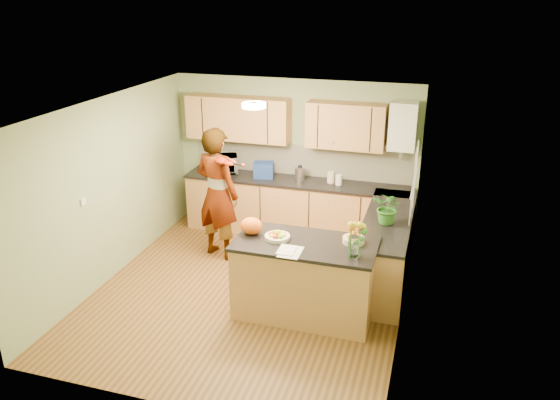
# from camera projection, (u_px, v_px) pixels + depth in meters

# --- Properties ---
(floor) EXTENTS (4.50, 4.50, 0.00)m
(floor) POSITION_uv_depth(u_px,v_px,m) (250.00, 291.00, 7.34)
(floor) COLOR #563718
(floor) RESTS_ON ground
(ceiling) EXTENTS (4.00, 4.50, 0.02)m
(ceiling) POSITION_uv_depth(u_px,v_px,m) (245.00, 107.00, 6.43)
(ceiling) COLOR white
(ceiling) RESTS_ON wall_back
(wall_back) EXTENTS (4.00, 0.02, 2.50)m
(wall_back) POSITION_uv_depth(u_px,v_px,m) (295.00, 156.00, 8.89)
(wall_back) COLOR gray
(wall_back) RESTS_ON floor
(wall_front) EXTENTS (4.00, 0.02, 2.50)m
(wall_front) POSITION_uv_depth(u_px,v_px,m) (162.00, 295.00, 4.88)
(wall_front) COLOR gray
(wall_front) RESTS_ON floor
(wall_left) EXTENTS (0.02, 4.50, 2.50)m
(wall_left) POSITION_uv_depth(u_px,v_px,m) (110.00, 189.00, 7.42)
(wall_left) COLOR gray
(wall_left) RESTS_ON floor
(wall_right) EXTENTS (0.02, 4.50, 2.50)m
(wall_right) POSITION_uv_depth(u_px,v_px,m) (409.00, 223.00, 6.35)
(wall_right) COLOR gray
(wall_right) RESTS_ON floor
(back_counter) EXTENTS (3.64, 0.62, 0.94)m
(back_counter) POSITION_uv_depth(u_px,v_px,m) (295.00, 207.00, 8.88)
(back_counter) COLOR #B77C49
(back_counter) RESTS_ON floor
(right_counter) EXTENTS (0.62, 2.24, 0.94)m
(right_counter) POSITION_uv_depth(u_px,v_px,m) (387.00, 249.00, 7.47)
(right_counter) COLOR #B77C49
(right_counter) RESTS_ON floor
(splashback) EXTENTS (3.60, 0.02, 0.52)m
(splashback) POSITION_uv_depth(u_px,v_px,m) (300.00, 160.00, 8.87)
(splashback) COLOR white
(splashback) RESTS_ON back_counter
(upper_cabinets) EXTENTS (3.20, 0.34, 0.70)m
(upper_cabinets) POSITION_uv_depth(u_px,v_px,m) (281.00, 121.00, 8.57)
(upper_cabinets) COLOR #B77C49
(upper_cabinets) RESTS_ON wall_back
(boiler) EXTENTS (0.40, 0.30, 0.86)m
(boiler) POSITION_uv_depth(u_px,v_px,m) (403.00, 126.00, 8.06)
(boiler) COLOR white
(boiler) RESTS_ON wall_back
(window_right) EXTENTS (0.01, 1.30, 1.05)m
(window_right) POSITION_uv_depth(u_px,v_px,m) (414.00, 183.00, 6.78)
(window_right) COLOR white
(window_right) RESTS_ON wall_right
(light_switch) EXTENTS (0.02, 0.09, 0.09)m
(light_switch) POSITION_uv_depth(u_px,v_px,m) (83.00, 202.00, 6.86)
(light_switch) COLOR white
(light_switch) RESTS_ON wall_left
(ceiling_lamp) EXTENTS (0.30, 0.30, 0.07)m
(ceiling_lamp) POSITION_uv_depth(u_px,v_px,m) (254.00, 105.00, 6.71)
(ceiling_lamp) COLOR #FFEABF
(ceiling_lamp) RESTS_ON ceiling
(peninsula_island) EXTENTS (1.70, 0.87, 0.98)m
(peninsula_island) POSITION_uv_depth(u_px,v_px,m) (305.00, 278.00, 6.68)
(peninsula_island) COLOR #B77C49
(peninsula_island) RESTS_ON floor
(fruit_dish) EXTENTS (0.31, 0.31, 0.11)m
(fruit_dish) POSITION_uv_depth(u_px,v_px,m) (277.00, 235.00, 6.58)
(fruit_dish) COLOR beige
(fruit_dish) RESTS_ON peninsula_island
(orange_bowl) EXTENTS (0.26, 0.26, 0.15)m
(orange_bowl) POSITION_uv_depth(u_px,v_px,m) (354.00, 238.00, 6.47)
(orange_bowl) COLOR beige
(orange_bowl) RESTS_ON peninsula_island
(flower_vase) EXTENTS (0.28, 0.28, 0.52)m
(flower_vase) POSITION_uv_depth(u_px,v_px,m) (354.00, 228.00, 6.06)
(flower_vase) COLOR silver
(flower_vase) RESTS_ON peninsula_island
(orange_bag) EXTENTS (0.33, 0.31, 0.21)m
(orange_bag) POSITION_uv_depth(u_px,v_px,m) (251.00, 226.00, 6.70)
(orange_bag) COLOR #E85B13
(orange_bag) RESTS_ON peninsula_island
(papers) EXTENTS (0.25, 0.33, 0.01)m
(papers) POSITION_uv_depth(u_px,v_px,m) (291.00, 252.00, 6.26)
(papers) COLOR silver
(papers) RESTS_ON peninsula_island
(violinist) EXTENTS (0.84, 0.68, 1.99)m
(violinist) POSITION_uv_depth(u_px,v_px,m) (217.00, 194.00, 7.99)
(violinist) COLOR #E9AA8E
(violinist) RESTS_ON floor
(violin) EXTENTS (0.71, 0.62, 0.18)m
(violin) POSITION_uv_depth(u_px,v_px,m) (223.00, 160.00, 7.53)
(violin) COLOR #580905
(violin) RESTS_ON violinist
(microwave) EXTENTS (0.62, 0.54, 0.29)m
(microwave) POSITION_uv_depth(u_px,v_px,m) (221.00, 164.00, 9.03)
(microwave) COLOR white
(microwave) RESTS_ON back_counter
(blue_box) EXTENTS (0.36, 0.30, 0.25)m
(blue_box) POSITION_uv_depth(u_px,v_px,m) (264.00, 170.00, 8.81)
(blue_box) COLOR navy
(blue_box) RESTS_ON back_counter
(kettle) EXTENTS (0.16, 0.16, 0.29)m
(kettle) POSITION_uv_depth(u_px,v_px,m) (300.00, 173.00, 8.68)
(kettle) COLOR #AEADB2
(kettle) RESTS_ON back_counter
(jar_cream) EXTENTS (0.14, 0.14, 0.19)m
(jar_cream) POSITION_uv_depth(u_px,v_px,m) (331.00, 177.00, 8.57)
(jar_cream) COLOR beige
(jar_cream) RESTS_ON back_counter
(jar_white) EXTENTS (0.14, 0.14, 0.16)m
(jar_white) POSITION_uv_depth(u_px,v_px,m) (339.00, 180.00, 8.49)
(jar_white) COLOR white
(jar_white) RESTS_ON back_counter
(potted_plant) EXTENTS (0.50, 0.47, 0.44)m
(potted_plant) POSITION_uv_depth(u_px,v_px,m) (389.00, 208.00, 7.04)
(potted_plant) COLOR #317226
(potted_plant) RESTS_ON right_counter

